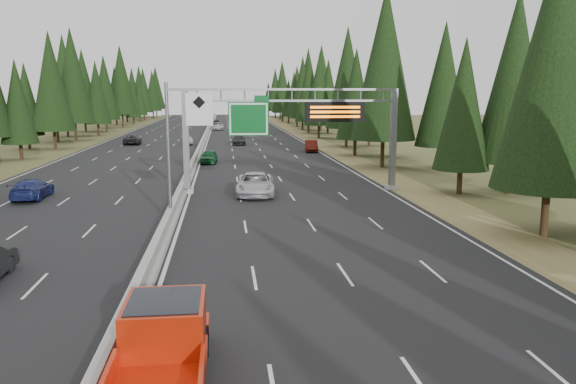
% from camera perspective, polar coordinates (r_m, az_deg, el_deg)
% --- Properties ---
extents(road, '(32.00, 260.00, 0.08)m').
position_cam_1_polar(road, '(87.68, -8.61, 4.90)').
color(road, black).
rests_on(road, ground).
extents(shoulder_right, '(3.60, 260.00, 0.06)m').
position_cam_1_polar(shoulder_right, '(88.84, 2.99, 5.06)').
color(shoulder_right, olive).
rests_on(shoulder_right, ground).
extents(shoulder_left, '(3.60, 260.00, 0.06)m').
position_cam_1_polar(shoulder_left, '(90.09, -20.03, 4.54)').
color(shoulder_left, '#494E24').
rests_on(shoulder_left, ground).
extents(median_barrier, '(0.70, 260.00, 0.85)m').
position_cam_1_polar(median_barrier, '(87.65, -8.61, 5.15)').
color(median_barrier, gray).
rests_on(median_barrier, road).
extents(sign_gantry, '(16.75, 0.98, 7.80)m').
position_cam_1_polar(sign_gantry, '(42.64, 1.27, 6.98)').
color(sign_gantry, slate).
rests_on(sign_gantry, road).
extents(hov_sign_pole, '(2.80, 0.50, 8.00)m').
position_cam_1_polar(hov_sign_pole, '(32.49, -11.07, 4.96)').
color(hov_sign_pole, slate).
rests_on(hov_sign_pole, road).
extents(tree_row_right, '(12.00, 245.11, 18.79)m').
position_cam_1_polar(tree_row_right, '(75.72, 8.03, 11.12)').
color(tree_row_right, black).
rests_on(tree_row_right, ground).
extents(tree_row_left, '(12.05, 243.04, 18.77)m').
position_cam_1_polar(tree_row_left, '(86.06, -23.96, 10.23)').
color(tree_row_left, black).
rests_on(tree_row_left, ground).
extents(silver_minivan, '(3.11, 6.06, 1.64)m').
position_cam_1_polar(silver_minivan, '(41.47, -3.34, 0.81)').
color(silver_minivan, silver).
rests_on(silver_minivan, road).
extents(red_pickup, '(2.18, 6.11, 1.99)m').
position_cam_1_polar(red_pickup, '(15.22, -12.51, -14.42)').
color(red_pickup, black).
rests_on(red_pickup, road).
extents(car_ahead_green, '(1.95, 4.29, 1.43)m').
position_cam_1_polar(car_ahead_green, '(61.62, -8.04, 3.59)').
color(car_ahead_green, '#125126').
rests_on(car_ahead_green, road).
extents(car_ahead_dkred, '(2.01, 4.61, 1.47)m').
position_cam_1_polar(car_ahead_dkred, '(73.56, 2.38, 4.69)').
color(car_ahead_dkred, '#50120B').
rests_on(car_ahead_dkred, road).
extents(car_ahead_dkgrey, '(1.93, 4.69, 1.36)m').
position_cam_1_polar(car_ahead_dkgrey, '(84.41, -5.01, 5.28)').
color(car_ahead_dkgrey, black).
rests_on(car_ahead_dkgrey, road).
extents(car_ahead_white, '(2.54, 5.46, 1.51)m').
position_cam_1_polar(car_ahead_white, '(121.29, -7.16, 6.64)').
color(car_ahead_white, silver).
rests_on(car_ahead_white, road).
extents(car_ahead_far, '(1.96, 4.16, 1.38)m').
position_cam_1_polar(car_ahead_far, '(139.55, -7.27, 7.02)').
color(car_ahead_far, black).
rests_on(car_ahead_far, road).
extents(car_onc_blue, '(2.11, 4.99, 1.44)m').
position_cam_1_polar(car_onc_blue, '(43.90, -24.58, 0.31)').
color(car_onc_blue, navy).
rests_on(car_onc_blue, road).
extents(car_onc_white, '(1.80, 3.88, 1.29)m').
position_cam_1_polar(car_onc_white, '(85.44, -10.11, 5.19)').
color(car_onc_white, silver).
rests_on(car_onc_white, road).
extents(car_onc_far, '(2.91, 5.51, 1.48)m').
position_cam_1_polar(car_onc_far, '(87.83, -15.54, 5.17)').
color(car_onc_far, black).
rests_on(car_onc_far, road).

